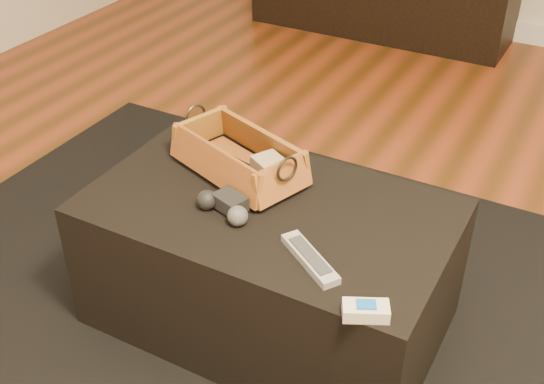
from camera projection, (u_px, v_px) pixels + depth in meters
The scene contains 10 objects.
floor at pixel (310, 348), 2.01m from camera, with size 5.00×5.50×0.01m, color brown.
baseboard at pixel (516, 31), 3.96m from camera, with size 5.00×0.04×0.12m, color white.
area_rug at pixel (261, 328), 2.06m from camera, with size 2.60×2.00×0.01m, color black.
ottoman at pixel (269, 263), 1.98m from camera, with size 1.00×0.60×0.42m, color black.
tv_remote at pixel (231, 164), 1.99m from camera, with size 0.22×0.05×0.02m, color black.
cloth_bundle at pixel (272, 170), 1.92m from camera, with size 0.11×0.08×0.06m, color tan.
wicker_basket at pixel (239, 158), 1.97m from camera, with size 0.45×0.33×0.14m.
game_controller at pixel (225, 206), 1.81m from camera, with size 0.18×0.12×0.06m.
silver_remote at pixel (310, 258), 1.66m from camera, with size 0.20×0.16×0.02m.
cream_gadget at pixel (366, 311), 1.50m from camera, with size 0.12×0.09×0.04m.
Camera 1 is at (0.57, -1.29, 1.51)m, focal length 45.00 mm.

